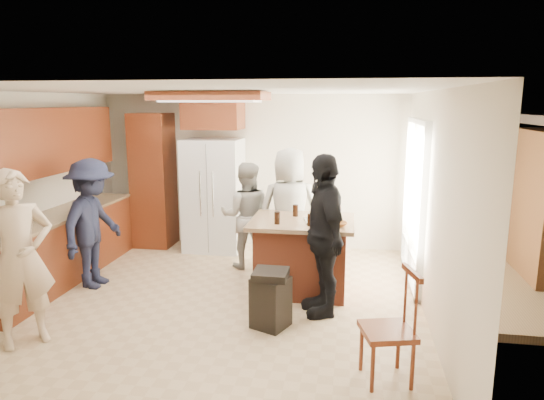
% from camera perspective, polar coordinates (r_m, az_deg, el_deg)
% --- Properties ---
extents(person_front_left, '(0.78, 0.79, 1.76)m').
position_cam_1_polar(person_front_left, '(5.33, -27.56, -6.14)').
color(person_front_left, tan).
rests_on(person_front_left, ground).
extents(person_behind_left, '(0.81, 0.57, 1.54)m').
position_cam_1_polar(person_behind_left, '(6.99, -3.06, -1.83)').
color(person_behind_left, '#9B9A93').
rests_on(person_behind_left, ground).
extents(person_behind_right, '(0.98, 0.76, 1.77)m').
position_cam_1_polar(person_behind_right, '(6.71, 2.08, -1.34)').
color(person_behind_right, '#9B9B93').
rests_on(person_behind_right, ground).
extents(person_side_right, '(0.86, 1.19, 1.83)m').
position_cam_1_polar(person_side_right, '(5.45, 6.07, -4.12)').
color(person_side_right, black).
rests_on(person_side_right, ground).
extents(person_counter, '(0.59, 1.12, 1.68)m').
position_cam_1_polar(person_counter, '(6.65, -20.36, -2.62)').
color(person_counter, black).
rests_on(person_counter, ground).
extents(left_cabinetry, '(0.64, 3.00, 2.30)m').
position_cam_1_polar(left_cabinetry, '(7.03, -24.28, -1.21)').
color(left_cabinetry, maroon).
rests_on(left_cabinetry, ground).
extents(back_wall_units, '(1.80, 0.60, 2.45)m').
position_cam_1_polar(back_wall_units, '(8.12, -12.12, 4.17)').
color(back_wall_units, maroon).
rests_on(back_wall_units, ground).
extents(refrigerator, '(0.90, 0.76, 1.80)m').
position_cam_1_polar(refrigerator, '(7.87, -6.86, 0.58)').
color(refrigerator, white).
rests_on(refrigerator, ground).
extents(kitchen_island, '(1.28, 1.03, 0.93)m').
position_cam_1_polar(kitchen_island, '(6.18, 3.53, -6.45)').
color(kitchen_island, brown).
rests_on(kitchen_island, ground).
extents(island_items, '(0.89, 0.67, 0.15)m').
position_cam_1_polar(island_items, '(5.93, 5.76, -2.30)').
color(island_items, silver).
rests_on(island_items, kitchen_island).
extents(trash_bin, '(0.45, 0.45, 0.63)m').
position_cam_1_polar(trash_bin, '(5.26, -0.15, -11.50)').
color(trash_bin, black).
rests_on(trash_bin, ground).
extents(spindle_chair, '(0.51, 0.51, 0.99)m').
position_cam_1_polar(spindle_chair, '(4.40, 13.67, -14.75)').
color(spindle_chair, maroon).
rests_on(spindle_chair, ground).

